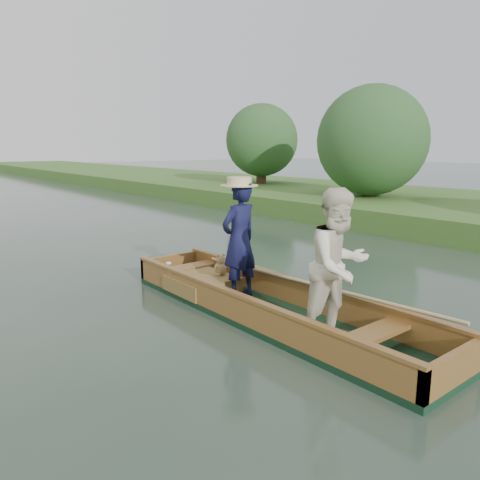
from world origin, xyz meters
TOP-DOWN VIEW (x-y plane):
  - ground at (0.00, 0.00)m, footprint 120.00×120.00m
  - trees_far at (-0.34, 7.21)m, footprint 22.58×11.49m
  - punt at (-0.00, -0.20)m, footprint 1.13×5.00m

SIDE VIEW (x-z plane):
  - ground at x=0.00m, z-range 0.00..0.00m
  - punt at x=0.00m, z-range -0.28..1.50m
  - trees_far at x=-0.34m, z-range 0.18..4.78m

